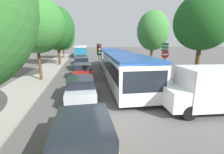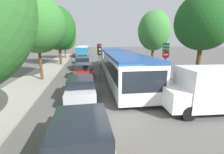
% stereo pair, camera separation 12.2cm
% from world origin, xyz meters
% --- Properties ---
extents(ground_plane, '(200.00, 200.00, 0.00)m').
position_xyz_m(ground_plane, '(0.00, 0.00, 0.00)').
color(ground_plane, '#565451').
extents(kerb_strip_left, '(3.20, 44.30, 0.14)m').
position_xyz_m(kerb_strip_left, '(-6.26, 17.15, 0.07)').
color(kerb_strip_left, '#9E998E').
rests_on(kerb_strip_left, ground).
extents(articulated_bus, '(3.67, 17.68, 2.61)m').
position_xyz_m(articulated_bus, '(1.80, 9.47, 1.50)').
color(articulated_bus, silver).
rests_on(articulated_bus, ground).
extents(city_bus_rear, '(3.31, 11.80, 2.51)m').
position_xyz_m(city_bus_rear, '(-1.71, 34.30, 1.45)').
color(city_bus_rear, teal).
rests_on(city_bus_rear, ground).
extents(queued_car_tan, '(1.77, 4.10, 1.42)m').
position_xyz_m(queued_car_tan, '(-1.83, -1.97, 0.72)').
color(queued_car_tan, tan).
rests_on(queued_car_tan, ground).
extents(queued_car_silver, '(1.73, 4.02, 1.39)m').
position_xyz_m(queued_car_silver, '(-1.91, 3.37, 0.71)').
color(queued_car_silver, '#B7BABF').
rests_on(queued_car_silver, ground).
extents(queued_car_red, '(1.79, 4.17, 1.44)m').
position_xyz_m(queued_car_red, '(-1.69, 9.11, 0.73)').
color(queued_car_red, '#B21E19').
rests_on(queued_car_red, ground).
extents(queued_car_navy, '(1.92, 4.45, 1.54)m').
position_xyz_m(queued_car_navy, '(-1.85, 14.60, 0.78)').
color(queued_car_navy, navy).
rests_on(queued_car_navy, ground).
extents(queued_car_green, '(1.78, 4.14, 1.43)m').
position_xyz_m(queued_car_green, '(-1.88, 20.00, 0.73)').
color(queued_car_green, '#236638').
rests_on(queued_car_green, ground).
extents(white_van, '(5.17, 2.43, 2.31)m').
position_xyz_m(white_van, '(4.92, 0.23, 1.24)').
color(white_van, white).
rests_on(white_van, ground).
extents(traffic_light, '(0.34, 0.37, 3.40)m').
position_xyz_m(traffic_light, '(-0.37, 6.44, 2.50)').
color(traffic_light, '#56595E').
rests_on(traffic_light, ground).
extents(no_entry_sign, '(0.70, 0.08, 2.82)m').
position_xyz_m(no_entry_sign, '(5.47, 6.18, 1.88)').
color(no_entry_sign, '#56595E').
rests_on(no_entry_sign, ground).
extents(direction_sign_post, '(0.10, 1.40, 3.60)m').
position_xyz_m(direction_sign_post, '(7.36, 9.54, 2.57)').
color(direction_sign_post, '#56595E').
rests_on(direction_sign_post, ground).
extents(tree_left_mid, '(4.95, 4.95, 7.51)m').
position_xyz_m(tree_left_mid, '(-5.56, 8.57, 5.03)').
color(tree_left_mid, '#51381E').
rests_on(tree_left_mid, ground).
extents(tree_left_far, '(5.11, 5.11, 8.62)m').
position_xyz_m(tree_left_far, '(-5.17, 18.29, 5.29)').
color(tree_left_far, '#51381E').
rests_on(tree_left_far, ground).
extents(tree_left_distant, '(5.10, 5.10, 7.39)m').
position_xyz_m(tree_left_distant, '(-5.52, 27.91, 4.48)').
color(tree_left_distant, '#51381E').
rests_on(tree_left_distant, ground).
extents(tree_right_near, '(4.49, 4.49, 7.44)m').
position_xyz_m(tree_right_near, '(7.94, 5.10, 5.02)').
color(tree_right_near, '#51381E').
rests_on(tree_right_near, ground).
extents(tree_right_mid, '(4.24, 4.24, 7.60)m').
position_xyz_m(tree_right_mid, '(7.73, 13.49, 4.98)').
color(tree_right_mid, '#51381E').
rests_on(tree_right_mid, ground).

